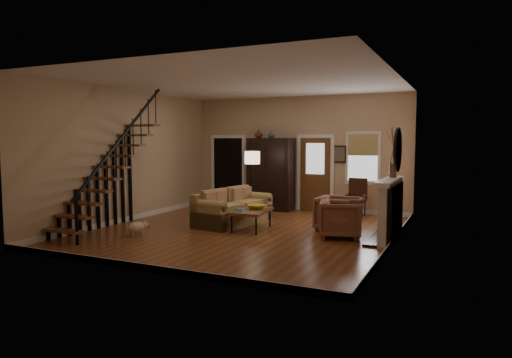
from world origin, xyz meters
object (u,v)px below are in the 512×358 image
at_px(coffee_table, 252,220).
at_px(floor_lamp, 252,184).
at_px(armchair_right, 337,214).
at_px(armchair_left, 341,219).
at_px(armoire, 271,174).
at_px(side_chair, 356,198).
at_px(sofa, 233,208).

relative_size(coffee_table, floor_lamp, 0.69).
bearing_deg(coffee_table, armchair_right, 22.18).
bearing_deg(armchair_left, armchair_right, 7.47).
bearing_deg(floor_lamp, armchair_right, -18.78).
distance_m(armchair_right, floor_lamp, 2.71).
xyz_separation_m(coffee_table, armchair_left, (2.05, 0.05, 0.16)).
xyz_separation_m(armoire, armchair_left, (2.83, -2.90, -0.66)).
xyz_separation_m(armchair_left, armchair_right, (-0.27, 0.68, -0.00)).
relative_size(armchair_right, side_chair, 0.84).
bearing_deg(coffee_table, armchair_left, 1.41).
distance_m(coffee_table, armchair_left, 2.06).
xyz_separation_m(sofa, side_chair, (2.47, 2.32, 0.11)).
distance_m(armoire, sofa, 2.60).
height_order(coffee_table, floor_lamp, floor_lamp).
height_order(armchair_left, armchair_right, armchair_left).
bearing_deg(side_chair, coffee_table, -122.66).
bearing_deg(sofa, armoire, 100.63).
relative_size(armoire, side_chair, 2.06).
xyz_separation_m(coffee_table, armchair_right, (1.78, 0.73, 0.16)).
relative_size(sofa, side_chair, 2.09).
xyz_separation_m(armchair_right, side_chair, (-0.02, 2.03, 0.12)).
xyz_separation_m(armoire, sofa, (0.08, -2.52, -0.65)).
bearing_deg(coffee_table, side_chair, 57.34).
bearing_deg(floor_lamp, armchair_left, -28.84).
bearing_deg(armchair_left, armoire, 30.33).
height_order(armchair_left, floor_lamp, floor_lamp).
bearing_deg(coffee_table, sofa, 148.06).
bearing_deg(sofa, coffee_table, -23.23).
relative_size(coffee_table, side_chair, 1.18).
bearing_deg(side_chair, armchair_right, -89.47).
bearing_deg(sofa, armchair_right, 15.40).
height_order(armchair_right, side_chair, side_chair).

